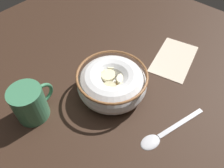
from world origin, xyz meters
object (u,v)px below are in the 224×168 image
at_px(coffee_mug, 30,103).
at_px(folded_napkin, 174,59).
at_px(cereal_bowl, 112,83).
at_px(spoon, 160,136).

relative_size(coffee_mug, folded_napkin, 0.61).
xyz_separation_m(coffee_mug, folded_napkin, (0.36, -0.14, -0.04)).
distance_m(cereal_bowl, coffee_mug, 0.18).
xyz_separation_m(cereal_bowl, coffee_mug, (-0.16, 0.09, 0.01)).
height_order(cereal_bowl, folded_napkin, cereal_bowl).
relative_size(cereal_bowl, spoon, 0.97).
relative_size(cereal_bowl, coffee_mug, 1.68).
bearing_deg(coffee_mug, cereal_bowl, -29.18).
bearing_deg(cereal_bowl, spoon, -98.39).
xyz_separation_m(cereal_bowl, spoon, (-0.02, -0.15, -0.03)).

